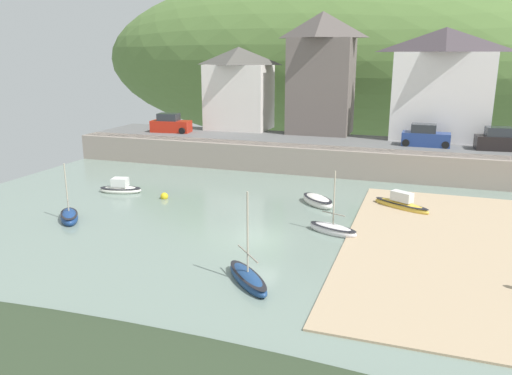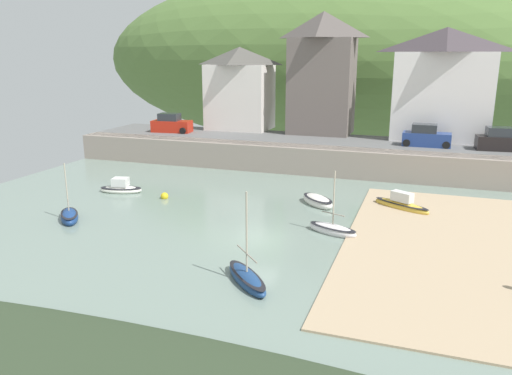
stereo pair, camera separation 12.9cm
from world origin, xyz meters
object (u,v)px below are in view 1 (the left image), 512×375
(rowboat_small_beached, at_px, (401,204))
(sailboat_nearest_shore, at_px, (318,201))
(mooring_buoy, at_px, (164,196))
(sailboat_blue_trim, at_px, (120,188))
(sailboat_tall_mast, at_px, (248,278))
(sailboat_far_left, at_px, (69,216))
(waterfront_building_right, at_px, (442,84))
(waterfront_building_centre, at_px, (321,73))
(motorboat_with_cabin, at_px, (333,229))
(parked_car_by_wall, at_px, (425,137))
(parked_car_end_of_row, at_px, (501,141))
(waterfront_building_left, at_px, (239,88))
(parked_car_near_slipway, at_px, (171,124))

(rowboat_small_beached, bearing_deg, sailboat_nearest_shore, -141.71)
(rowboat_small_beached, relative_size, mooring_buoy, 7.27)
(sailboat_blue_trim, bearing_deg, sailboat_nearest_shore, -6.52)
(sailboat_tall_mast, bearing_deg, sailboat_far_left, -151.77)
(waterfront_building_right, bearing_deg, waterfront_building_centre, 180.00)
(motorboat_with_cabin, distance_m, parked_car_by_wall, 19.36)
(parked_car_end_of_row, bearing_deg, waterfront_building_centre, 159.29)
(sailboat_far_left, relative_size, parked_car_end_of_row, 0.93)
(waterfront_building_centre, relative_size, motorboat_with_cabin, 3.00)
(waterfront_building_left, height_order, parked_car_end_of_row, waterfront_building_left)
(waterfront_building_centre, relative_size, parked_car_near_slipway, 2.82)
(sailboat_blue_trim, distance_m, mooring_buoy, 4.11)
(waterfront_building_centre, distance_m, parked_car_by_wall, 12.57)
(parked_car_near_slipway, bearing_deg, parked_car_by_wall, -6.00)
(sailboat_blue_trim, relative_size, parked_car_near_slipway, 0.82)
(waterfront_building_right, xyz_separation_m, sailboat_tall_mast, (-8.30, -30.96, -7.38))
(waterfront_building_right, xyz_separation_m, parked_car_by_wall, (-1.05, -4.50, -4.44))
(waterfront_building_centre, xyz_separation_m, sailboat_blue_trim, (-11.48, -19.19, -8.21))
(sailboat_blue_trim, bearing_deg, sailboat_far_left, -96.00)
(sailboat_nearest_shore, relative_size, parked_car_end_of_row, 0.75)
(parked_car_by_wall, bearing_deg, waterfront_building_centre, 157.66)
(waterfront_building_right, relative_size, parked_car_by_wall, 2.50)
(motorboat_with_cabin, bearing_deg, sailboat_blue_trim, -172.22)
(motorboat_with_cabin, xyz_separation_m, parked_car_end_of_row, (10.82, 18.54, 2.95))
(parked_car_near_slipway, bearing_deg, mooring_buoy, -69.69)
(sailboat_nearest_shore, relative_size, parked_car_near_slipway, 0.75)
(waterfront_building_left, distance_m, waterfront_building_centre, 9.08)
(motorboat_with_cabin, relative_size, parked_car_end_of_row, 0.94)
(waterfront_building_left, height_order, mooring_buoy, waterfront_building_left)
(sailboat_tall_mast, distance_m, parked_car_by_wall, 27.60)
(rowboat_small_beached, distance_m, parked_car_near_slipway, 27.27)
(waterfront_building_left, relative_size, waterfront_building_right, 0.84)
(waterfront_building_right, distance_m, sailboat_nearest_shore, 20.60)
(waterfront_building_centre, distance_m, sailboat_far_left, 29.42)
(sailboat_far_left, bearing_deg, parked_car_near_slipway, 150.37)
(sailboat_far_left, bearing_deg, motorboat_with_cabin, 60.03)
(motorboat_with_cabin, xyz_separation_m, sailboat_blue_trim, (-17.21, 3.85, 0.05))
(waterfront_building_left, distance_m, parked_car_by_wall, 20.23)
(rowboat_small_beached, height_order, sailboat_blue_trim, rowboat_small_beached)
(parked_car_near_slipway, bearing_deg, sailboat_nearest_shore, -41.14)
(rowboat_small_beached, relative_size, sailboat_far_left, 1.05)
(waterfront_building_left, distance_m, sailboat_nearest_shore, 22.54)
(waterfront_building_left, relative_size, sailboat_tall_mast, 1.89)
(sailboat_blue_trim, xyz_separation_m, parked_car_end_of_row, (28.03, 14.69, 2.90))
(sailboat_tall_mast, height_order, sailboat_blue_trim, sailboat_tall_mast)
(waterfront_building_left, relative_size, sailboat_far_left, 2.20)
(sailboat_blue_trim, height_order, parked_car_end_of_row, parked_car_end_of_row)
(rowboat_small_beached, bearing_deg, motorboat_with_cabin, -89.55)
(sailboat_tall_mast, height_order, parked_car_by_wall, sailboat_tall_mast)
(sailboat_nearest_shore, distance_m, parked_car_near_slipway, 22.86)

